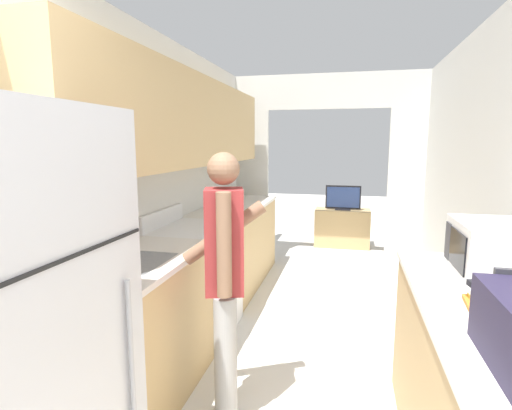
{
  "coord_description": "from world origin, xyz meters",
  "views": [
    {
      "loc": [
        0.31,
        -0.58,
        1.61
      ],
      "look_at": [
        -0.38,
        2.33,
        1.14
      ],
      "focal_mm": 28.0,
      "sensor_mm": 36.0,
      "label": 1
    }
  ],
  "objects_px": {
    "tv_cabinet": "(342,228)",
    "person": "(225,282)",
    "range_oven": "(196,280)",
    "knife": "(223,215)",
    "microwave": "(492,250)",
    "book_stack": "(499,301)",
    "television": "(343,198)",
    "refrigerator": "(2,350)"
  },
  "relations": [
    {
      "from": "book_stack",
      "to": "television",
      "type": "relative_size",
      "value": 0.57
    },
    {
      "from": "tv_cabinet",
      "to": "microwave",
      "type": "bearing_deg",
      "value": -78.55
    },
    {
      "from": "refrigerator",
      "to": "book_stack",
      "type": "bearing_deg",
      "value": 20.13
    },
    {
      "from": "microwave",
      "to": "range_oven",
      "type": "bearing_deg",
      "value": 157.85
    },
    {
      "from": "microwave",
      "to": "television",
      "type": "relative_size",
      "value": 0.91
    },
    {
      "from": "knife",
      "to": "microwave",
      "type": "bearing_deg",
      "value": -0.52
    },
    {
      "from": "range_oven",
      "to": "person",
      "type": "xyz_separation_m",
      "value": [
        0.58,
        -0.98,
        0.37
      ]
    },
    {
      "from": "person",
      "to": "tv_cabinet",
      "type": "bearing_deg",
      "value": -25.05
    },
    {
      "from": "microwave",
      "to": "tv_cabinet",
      "type": "distance_m",
      "value": 4.2
    },
    {
      "from": "range_oven",
      "to": "knife",
      "type": "distance_m",
      "value": 0.72
    },
    {
      "from": "range_oven",
      "to": "person",
      "type": "height_order",
      "value": "person"
    },
    {
      "from": "television",
      "to": "tv_cabinet",
      "type": "bearing_deg",
      "value": 90.0
    },
    {
      "from": "microwave",
      "to": "television",
      "type": "bearing_deg",
      "value": 101.57
    },
    {
      "from": "microwave",
      "to": "refrigerator",
      "type": "bearing_deg",
      "value": -149.45
    },
    {
      "from": "range_oven",
      "to": "microwave",
      "type": "height_order",
      "value": "microwave"
    },
    {
      "from": "knife",
      "to": "refrigerator",
      "type": "bearing_deg",
      "value": -55.8
    },
    {
      "from": "person",
      "to": "tv_cabinet",
      "type": "distance_m",
      "value": 4.3
    },
    {
      "from": "person",
      "to": "television",
      "type": "relative_size",
      "value": 2.93
    },
    {
      "from": "book_stack",
      "to": "tv_cabinet",
      "type": "bearing_deg",
      "value": 98.88
    },
    {
      "from": "microwave",
      "to": "tv_cabinet",
      "type": "bearing_deg",
      "value": 101.45
    },
    {
      "from": "tv_cabinet",
      "to": "book_stack",
      "type": "bearing_deg",
      "value": -81.12
    },
    {
      "from": "television",
      "to": "book_stack",
      "type": "bearing_deg",
      "value": -81.04
    },
    {
      "from": "book_stack",
      "to": "tv_cabinet",
      "type": "height_order",
      "value": "book_stack"
    },
    {
      "from": "book_stack",
      "to": "knife",
      "type": "xyz_separation_m",
      "value": [
        -1.79,
        1.83,
        -0.04
      ]
    },
    {
      "from": "person",
      "to": "microwave",
      "type": "xyz_separation_m",
      "value": [
        1.4,
        0.18,
        0.23
      ]
    },
    {
      "from": "refrigerator",
      "to": "knife",
      "type": "height_order",
      "value": "refrigerator"
    },
    {
      "from": "range_oven",
      "to": "knife",
      "type": "relative_size",
      "value": 3.34
    },
    {
      "from": "tv_cabinet",
      "to": "knife",
      "type": "height_order",
      "value": "knife"
    },
    {
      "from": "range_oven",
      "to": "person",
      "type": "relative_size",
      "value": 0.68
    },
    {
      "from": "tv_cabinet",
      "to": "person",
      "type": "bearing_deg",
      "value": -97.82
    },
    {
      "from": "person",
      "to": "microwave",
      "type": "bearing_deg",
      "value": -100.11
    },
    {
      "from": "tv_cabinet",
      "to": "knife",
      "type": "bearing_deg",
      "value": -111.97
    },
    {
      "from": "refrigerator",
      "to": "knife",
      "type": "distance_m",
      "value": 2.49
    },
    {
      "from": "tv_cabinet",
      "to": "television",
      "type": "distance_m",
      "value": 0.48
    },
    {
      "from": "refrigerator",
      "to": "microwave",
      "type": "height_order",
      "value": "refrigerator"
    },
    {
      "from": "refrigerator",
      "to": "television",
      "type": "height_order",
      "value": "refrigerator"
    },
    {
      "from": "television",
      "to": "microwave",
      "type": "bearing_deg",
      "value": -78.43
    },
    {
      "from": "microwave",
      "to": "tv_cabinet",
      "type": "relative_size",
      "value": 0.58
    },
    {
      "from": "book_stack",
      "to": "tv_cabinet",
      "type": "distance_m",
      "value": 4.62
    },
    {
      "from": "tv_cabinet",
      "to": "television",
      "type": "bearing_deg",
      "value": -90.0
    },
    {
      "from": "person",
      "to": "book_stack",
      "type": "xyz_separation_m",
      "value": [
        1.29,
        -0.3,
        0.13
      ]
    },
    {
      "from": "book_stack",
      "to": "knife",
      "type": "distance_m",
      "value": 2.56
    }
  ]
}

